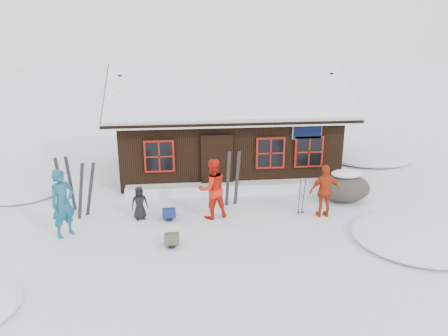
{
  "coord_description": "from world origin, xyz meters",
  "views": [
    {
      "loc": [
        -0.48,
        -12.18,
        5.47
      ],
      "look_at": [
        0.99,
        1.0,
        1.3
      ],
      "focal_mm": 35.0,
      "sensor_mm": 36.0,
      "label": 1
    }
  ],
  "objects": [
    {
      "name": "snow_drift",
      "position": [
        1.5,
        2.25,
        0.17
      ],
      "size": [
        7.6,
        0.6,
        0.35
      ],
      "primitive_type": "cube",
      "color": "white",
      "rests_on": "ground"
    },
    {
      "name": "skier_teal",
      "position": [
        -3.64,
        -0.66,
        0.97
      ],
      "size": [
        0.83,
        0.83,
        1.93
      ],
      "primitive_type": "imported",
      "rotation": [
        0.0,
        0.0,
        0.79
      ],
      "color": "#17556D",
      "rests_on": "ground"
    },
    {
      "name": "ski_pair_left",
      "position": [
        -3.29,
        0.67,
        0.83
      ],
      "size": [
        0.63,
        0.34,
        1.76
      ],
      "rotation": [
        0.0,
        0.0,
        0.47
      ],
      "color": "black",
      "rests_on": "ground"
    },
    {
      "name": "boulder",
      "position": [
        5.07,
        0.99,
        0.49
      ],
      "size": [
        1.65,
        1.24,
        0.96
      ],
      "color": "#464038",
      "rests_on": "ground"
    },
    {
      "name": "ski_pair_mid",
      "position": [
        -4.01,
        1.23,
        0.86
      ],
      "size": [
        0.53,
        0.12,
        1.82
      ],
      "rotation": [
        0.0,
        0.0,
        0.08
      ],
      "color": "black",
      "rests_on": "ground"
    },
    {
      "name": "ski_pair_right",
      "position": [
        1.28,
        1.09,
        0.88
      ],
      "size": [
        0.52,
        0.13,
        1.86
      ],
      "rotation": [
        0.0,
        0.0,
        0.1
      ],
      "color": "black",
      "rests_on": "ground"
    },
    {
      "name": "backpack_blue",
      "position": [
        -0.79,
        0.13,
        0.14
      ],
      "size": [
        0.42,
        0.54,
        0.28
      ],
      "primitive_type": "cube",
      "rotation": [
        0.0,
        0.0,
        0.06
      ],
      "color": "navy",
      "rests_on": "ground"
    },
    {
      "name": "ski_poles",
      "position": [
        3.28,
        0.03,
        0.56
      ],
      "size": [
        0.21,
        0.11,
        1.2
      ],
      "color": "black",
      "rests_on": "ground"
    },
    {
      "name": "skier_orange_left",
      "position": [
        0.54,
        0.14,
        0.93
      ],
      "size": [
        1.07,
        0.94,
        1.86
      ],
      "primitive_type": "imported",
      "rotation": [
        0.0,
        0.0,
        3.44
      ],
      "color": "red",
      "rests_on": "ground"
    },
    {
      "name": "skier_orange_right",
      "position": [
        3.95,
        -0.16,
        0.83
      ],
      "size": [
        0.99,
        0.45,
        1.65
      ],
      "primitive_type": "imported",
      "rotation": [
        0.0,
        0.0,
        3.19
      ],
      "color": "#AE3311",
      "rests_on": "ground"
    },
    {
      "name": "backpack_olive",
      "position": [
        -0.7,
        -1.61,
        0.14
      ],
      "size": [
        0.39,
        0.52,
        0.28
      ],
      "primitive_type": "cube",
      "rotation": [
        0.0,
        0.0,
        -0.01
      ],
      "color": "#494934",
      "rests_on": "ground"
    },
    {
      "name": "ground",
      "position": [
        0.0,
        0.0,
        0.0
      ],
      "size": [
        120.0,
        120.0,
        0.0
      ],
      "primitive_type": "plane",
      "color": "white",
      "rests_on": "ground"
    },
    {
      "name": "mountain_hut",
      "position": [
        1.5,
        4.98,
        1.58
      ],
      "size": [
        8.9,
        6.09,
        4.42
      ],
      "color": "black",
      "rests_on": "ground"
    },
    {
      "name": "snow_mounds",
      "position": [
        1.65,
        1.86,
        0.0
      ],
      "size": [
        20.6,
        13.2,
        0.48
      ],
      "color": "white",
      "rests_on": "ground"
    },
    {
      "name": "skier_crouched",
      "position": [
        -1.66,
        0.27,
        0.52
      ],
      "size": [
        0.57,
        0.43,
        1.03
      ],
      "primitive_type": "imported",
      "rotation": [
        0.0,
        0.0,
        0.23
      ],
      "color": "black",
      "rests_on": "ground"
    }
  ]
}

